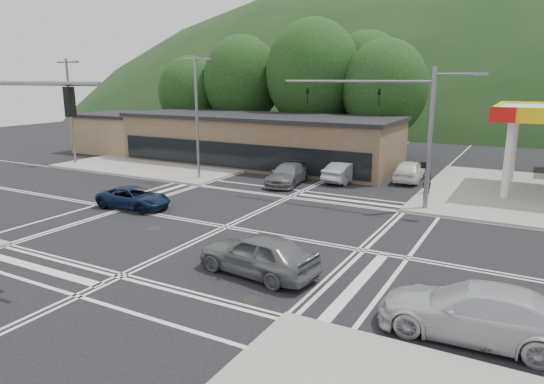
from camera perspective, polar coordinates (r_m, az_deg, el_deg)
The scene contains 20 objects.
ground at distance 24.84m, azimuth -5.43°, elevation -4.10°, with size 120.00×120.00×0.00m, color black.
sidewalk_nw at distance 45.34m, azimuth -10.56°, elevation 3.74°, with size 16.00×16.00×0.15m, color gray.
commercial_row at distance 42.72m, azimuth -1.61°, elevation 6.00°, with size 24.00×8.00×4.00m, color brown.
commercial_nw at distance 52.61m, azimuth -16.94°, elevation 6.58°, with size 8.00×7.00×3.60m, color #846B4F.
hill_north at distance 110.64m, azimuth 21.95°, elevation 8.47°, with size 252.00×126.00×140.00m, color #173317.
tree_n_a at distance 51.48m, azimuth -3.53°, elevation 12.95°, with size 8.00×8.00×11.75m.
tree_n_b at distance 47.70m, azimuth 4.86°, elevation 13.69°, with size 9.00×9.00×12.98m.
tree_n_c at distance 45.31m, azimuth 13.11°, elevation 11.78°, with size 7.60×7.60×10.87m.
tree_n_d at distance 54.14m, azimuth -9.58°, elevation 11.43°, with size 6.80×6.80×9.76m.
tree_n_e at distance 50.01m, azimuth 11.06°, elevation 12.73°, with size 8.40×8.40×11.98m.
streetlight_nw at distance 36.04m, azimuth -8.77°, elevation 9.38°, with size 2.50×0.25×9.00m.
streetlight_w at distance 45.51m, azimuth -22.60°, elevation 9.31°, with size 2.50×0.25×9.00m.
signal_mast_ne at distance 28.61m, azimuth 15.75°, elevation 8.13°, with size 11.65×0.30×8.00m.
car_blue_west at distance 29.24m, azimuth -15.93°, elevation -0.66°, with size 2.04×4.42×1.23m, color #0B1833.
car_grey_center at distance 18.68m, azimuth -1.66°, elevation -7.29°, with size 1.96×4.87×1.66m, color slate.
car_silver_east at distance 15.56m, azimuth 22.92°, elevation -12.85°, with size 2.27×5.57×1.62m, color silver.
car_queue_a at distance 35.78m, azimuth 8.74°, elevation 2.40°, with size 1.58×4.53×1.49m, color #9FA1A6.
car_queue_b at distance 36.88m, azimuth 15.89°, elevation 2.43°, with size 1.85×4.59×1.57m, color white.
car_northbound at distance 34.41m, azimuth 1.83°, elevation 2.09°, with size 2.04×5.03×1.46m, color #5B5D60.
pedestrian at distance 32.71m, azimuth 17.77°, elevation 1.35°, with size 0.62×0.41×1.69m, color black.
Camera 1 is at (13.40, -19.58, 7.38)m, focal length 32.00 mm.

